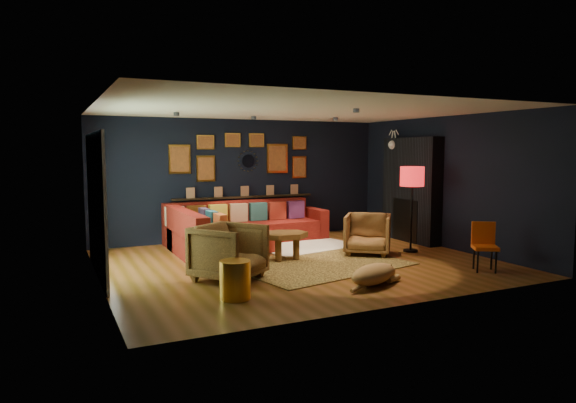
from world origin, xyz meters
name	(u,v)px	position (x,y,z in m)	size (l,w,h in m)	color
floor	(300,263)	(0.00, 0.00, 0.00)	(6.50, 6.50, 0.00)	brown
room_walls	(300,170)	(0.00, 0.00, 1.59)	(6.50, 6.50, 6.50)	black
sectional	(231,232)	(-0.61, 1.81, 0.32)	(3.41, 2.69, 0.86)	maroon
ledge	(245,197)	(0.00, 2.68, 0.92)	(3.20, 0.12, 0.04)	black
gallery_wall	(243,156)	(-0.01, 2.72, 1.81)	(3.15, 0.04, 1.02)	gold
sunburst_mirror	(248,161)	(0.10, 2.72, 1.70)	(0.47, 0.16, 0.47)	silver
fireplace	(411,193)	(3.09, 0.90, 1.02)	(0.31, 1.60, 2.20)	black
deer_head	(399,145)	(3.14, 1.40, 2.05)	(0.50, 0.28, 0.45)	white
sliding_door	(96,204)	(-3.22, 0.60, 1.10)	(0.06, 2.80, 2.20)	white
ceiling_spots	(280,116)	(0.00, 0.80, 2.56)	(3.30, 2.50, 0.06)	black
shag_rug	(304,246)	(0.75, 1.30, 0.01)	(1.96, 1.42, 0.03)	white
leopard_rug	(319,264)	(0.22, -0.30, 0.01)	(2.80, 2.00, 0.02)	#B19143
coffee_table	(283,238)	(-0.15, 0.34, 0.39)	(0.96, 0.75, 0.46)	brown
pouf	(261,241)	(-0.25, 1.13, 0.21)	(0.56, 0.56, 0.37)	#A5271B
armchair_left	(229,250)	(-1.49, -0.62, 0.46)	(0.90, 0.84, 0.92)	#AE7134
armchair_right	(368,232)	(1.46, 0.09, 0.42)	(0.81, 0.76, 0.83)	#AE7134
gold_stool	(235,280)	(-1.73, -1.59, 0.25)	(0.40, 0.40, 0.51)	gold
orange_chair	(484,242)	(2.43, -1.78, 0.46)	(0.51, 0.51, 0.78)	black
floor_lamp	(412,180)	(2.35, -0.05, 1.37)	(0.45, 0.45, 1.63)	black
dog	(373,270)	(0.28, -1.79, 0.22)	(1.27, 0.63, 0.40)	tan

